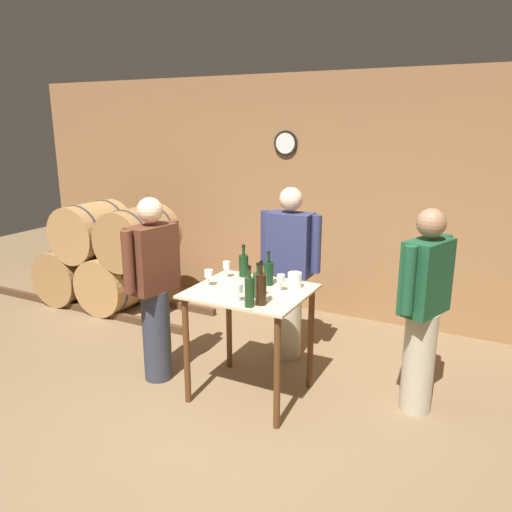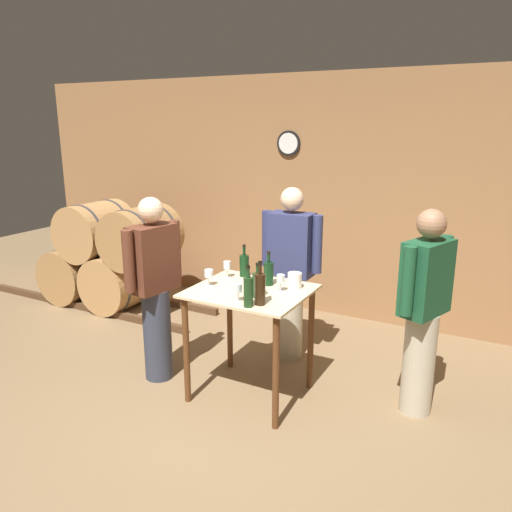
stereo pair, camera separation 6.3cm
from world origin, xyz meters
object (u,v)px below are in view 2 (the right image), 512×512
at_px(wine_bottle_left, 269,273).
at_px(wine_glass_near_center, 227,266).
at_px(person_visitor_with_scarf, 291,270).
at_px(person_visitor_bearded, 155,286).
at_px(wine_bottle_center, 257,284).
at_px(wine_glass_far_side, 281,279).
at_px(wine_bottle_far_left, 244,265).
at_px(ice_bucket, 295,280).
at_px(wine_bottle_far_right, 260,288).
at_px(wine_bottle_right, 248,291).
at_px(person_host, 424,310).
at_px(wine_glass_near_right, 238,289).
at_px(wine_glass_near_left, 209,274).

relative_size(wine_bottle_left, wine_glass_near_center, 2.00).
relative_size(person_visitor_with_scarf, person_visitor_bearded, 1.02).
relative_size(wine_bottle_center, wine_glass_far_side, 1.98).
xyz_separation_m(wine_bottle_far_left, person_visitor_with_scarf, (0.21, 0.50, -0.15)).
height_order(wine_glass_far_side, ice_bucket, wine_glass_far_side).
xyz_separation_m(wine_glass_near_center, wine_glass_far_side, (0.55, -0.12, -0.00)).
bearing_deg(wine_bottle_far_left, wine_bottle_far_right, -51.22).
xyz_separation_m(wine_bottle_far_left, wine_bottle_right, (0.38, -0.62, 0.02)).
bearing_deg(person_host, ice_bucket, -168.92).
bearing_deg(wine_bottle_far_left, person_visitor_bearded, -146.78).
relative_size(wine_bottle_far_left, wine_glass_near_center, 1.97).
relative_size(wine_bottle_right, wine_glass_near_right, 2.22).
bearing_deg(wine_glass_far_side, person_visitor_bearded, -169.41).
distance_m(wine_glass_near_left, wine_glass_far_side, 0.58).
bearing_deg(wine_bottle_far_right, wine_bottle_far_left, 128.78).
distance_m(wine_bottle_left, wine_glass_near_left, 0.48).
distance_m(wine_bottle_center, person_visitor_with_scarf, 0.94).
bearing_deg(wine_bottle_far_right, wine_glass_far_side, 88.65).
xyz_separation_m(wine_bottle_far_right, person_visitor_bearded, (-1.07, 0.13, -0.19)).
relative_size(wine_bottle_left, wine_glass_far_side, 2.06).
bearing_deg(wine_glass_near_center, wine_glass_far_side, -11.81).
bearing_deg(ice_bucket, wine_glass_near_center, -178.95).
bearing_deg(wine_glass_near_left, person_host, 16.03).
height_order(wine_glass_near_center, ice_bucket, wine_glass_near_center).
height_order(wine_bottle_far_right, person_visitor_with_scarf, person_visitor_with_scarf).
height_order(wine_bottle_far_left, person_visitor_with_scarf, person_visitor_with_scarf).
distance_m(wine_bottle_left, person_visitor_with_scarf, 0.64).
distance_m(ice_bucket, person_visitor_with_scarf, 0.67).
height_order(wine_bottle_center, wine_glass_near_left, wine_bottle_center).
xyz_separation_m(wine_glass_near_center, person_host, (1.57, 0.20, -0.17)).
xyz_separation_m(wine_bottle_far_left, wine_bottle_left, (0.29, -0.12, 0.00)).
bearing_deg(wine_bottle_center, wine_glass_far_side, 64.29).
bearing_deg(person_host, wine_glass_near_center, -172.79).
relative_size(wine_bottle_right, wine_bottle_far_right, 0.94).
bearing_deg(person_visitor_with_scarf, wine_bottle_far_right, -77.79).
relative_size(wine_bottle_left, ice_bucket, 2.25).
bearing_deg(person_host, wine_glass_far_side, -162.88).
bearing_deg(wine_bottle_left, wine_glass_near_left, -149.87).
bearing_deg(wine_glass_near_right, wine_bottle_far_left, 115.24).
distance_m(wine_bottle_left, wine_glass_far_side, 0.18).
bearing_deg(wine_glass_near_right, wine_glass_near_left, 152.05).
xyz_separation_m(wine_glass_near_left, wine_glass_near_right, (0.39, -0.21, -0.00)).
distance_m(wine_bottle_left, wine_glass_near_right, 0.45).
height_order(wine_glass_near_center, person_host, person_host).
relative_size(wine_bottle_far_left, wine_bottle_left, 0.99).
distance_m(wine_bottle_center, wine_glass_near_left, 0.47).
bearing_deg(person_visitor_bearded, wine_bottle_left, 17.99).
xyz_separation_m(wine_bottle_right, person_visitor_bearded, (-1.01, 0.20, -0.19)).
bearing_deg(person_host, person_visitor_with_scarf, 162.34).
height_order(wine_glass_near_right, ice_bucket, wine_glass_near_right).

